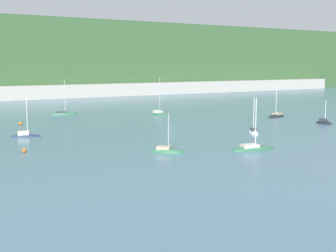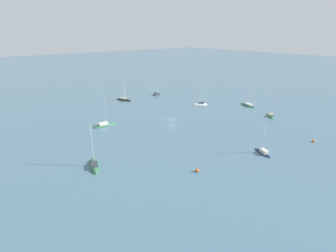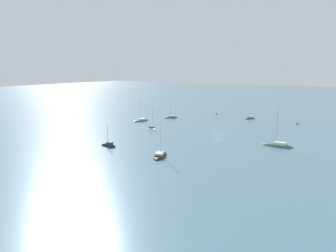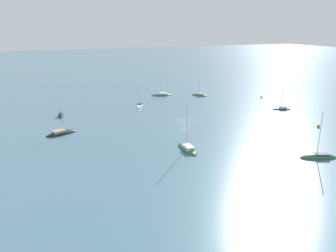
# 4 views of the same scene
# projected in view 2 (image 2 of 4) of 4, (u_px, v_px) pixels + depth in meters

# --- Properties ---
(ground_plane) EXTENTS (600.00, 600.00, 0.00)m
(ground_plane) POSITION_uv_depth(u_px,v_px,m) (172.00, 119.00, 89.28)
(ground_plane) COLOR slate
(sailboat_0) EXTENTS (6.05, 3.65, 8.27)m
(sailboat_0) POSITION_uv_depth(u_px,v_px,m) (263.00, 153.00, 64.37)
(sailboat_0) COLOR #232D4C
(sailboat_0) RESTS_ON ground_plane
(sailboat_1) EXTENTS (5.67, 5.89, 7.16)m
(sailboat_1) POSITION_uv_depth(u_px,v_px,m) (271.00, 116.00, 92.40)
(sailboat_1) COLOR #2D6647
(sailboat_1) RESTS_ON ground_plane
(sailboat_2) EXTENTS (7.85, 4.51, 10.86)m
(sailboat_2) POSITION_uv_depth(u_px,v_px,m) (94.00, 166.00, 58.19)
(sailboat_2) COLOR #2D6647
(sailboat_2) RESTS_ON ground_plane
(sailboat_3) EXTENTS (8.38, 5.05, 9.11)m
(sailboat_3) POSITION_uv_depth(u_px,v_px,m) (124.00, 100.00, 113.85)
(sailboat_3) COLOR black
(sailboat_3) RESTS_ON ground_plane
(sailboat_4) EXTENTS (8.23, 4.37, 9.46)m
(sailboat_4) POSITION_uv_depth(u_px,v_px,m) (248.00, 105.00, 105.55)
(sailboat_4) COLOR #2D6647
(sailboat_4) RESTS_ON ground_plane
(sailboat_5) EXTENTS (2.43, 8.21, 11.38)m
(sailboat_5) POSITION_uv_depth(u_px,v_px,m) (105.00, 125.00, 83.24)
(sailboat_5) COLOR #2D6647
(sailboat_5) RESTS_ON ground_plane
(sailboat_6) EXTENTS (1.59, 4.67, 6.58)m
(sailboat_6) POSITION_uv_depth(u_px,v_px,m) (157.00, 95.00, 123.11)
(sailboat_6) COLOR black
(sailboat_6) RESTS_ON ground_plane
(sailboat_7) EXTENTS (4.60, 6.07, 8.24)m
(sailboat_7) POSITION_uv_depth(u_px,v_px,m) (200.00, 105.00, 106.58)
(sailboat_7) COLOR white
(sailboat_7) RESTS_ON ground_plane
(mooring_buoy_0) EXTENTS (0.77, 0.77, 0.77)m
(mooring_buoy_0) POSITION_uv_depth(u_px,v_px,m) (197.00, 170.00, 55.83)
(mooring_buoy_0) COLOR orange
(mooring_buoy_0) RESTS_ON ground_plane
(mooring_buoy_1) EXTENTS (0.69, 0.69, 0.69)m
(mooring_buoy_1) POSITION_uv_depth(u_px,v_px,m) (313.00, 141.00, 70.90)
(mooring_buoy_1) COLOR orange
(mooring_buoy_1) RESTS_ON ground_plane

